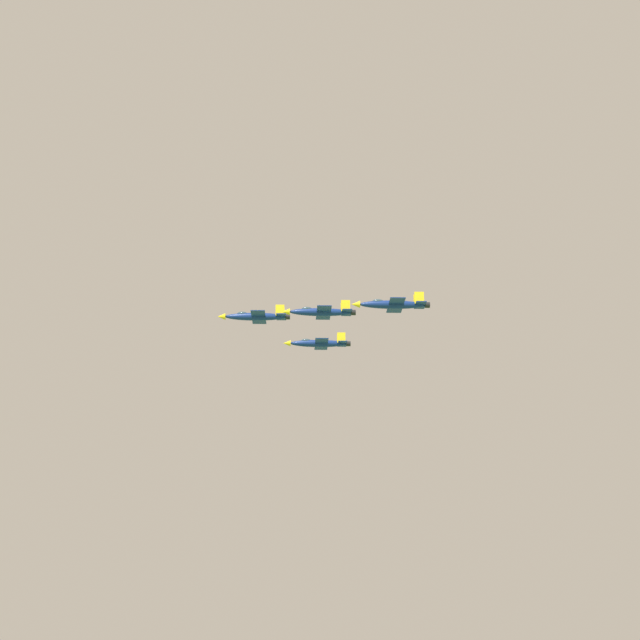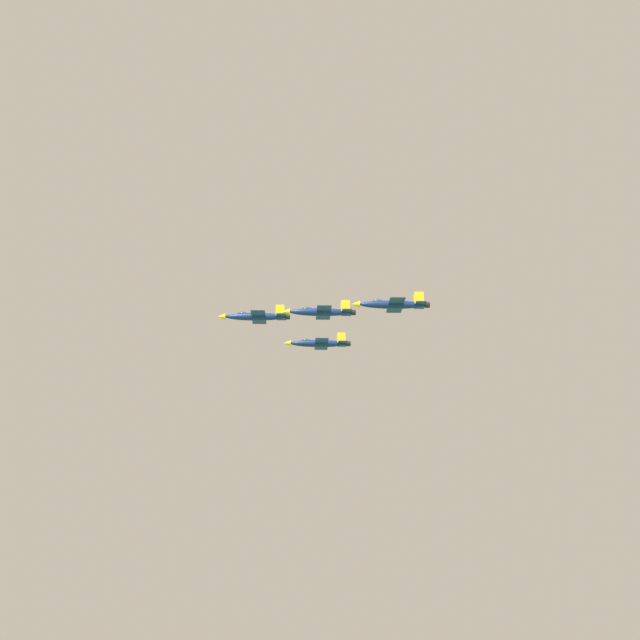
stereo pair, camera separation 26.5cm
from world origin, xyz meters
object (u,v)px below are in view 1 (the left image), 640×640
jet_left_wingman (320,312)px  jet_right_wingman (318,343)px  jet_left_outer (392,304)px  jet_lead (255,316)px

jet_left_wingman → jet_right_wingman: jet_right_wingman is taller
jet_right_wingman → jet_left_outer: (-34.33, 20.19, -2.54)m
jet_lead → jet_left_wingman: size_ratio=1.04×
jet_right_wingman → jet_left_outer: jet_right_wingman is taller
jet_lead → jet_left_wingman: (-19.07, 0.74, -2.85)m
jet_left_wingman → jet_left_outer: bearing=138.6°
jet_left_wingman → jet_right_wingman: 24.72m
jet_left_wingman → jet_right_wingman: size_ratio=1.00×
jet_left_wingman → jet_right_wingman: (15.26, -19.44, 0.21)m
jet_left_outer → jet_left_wingman: bearing=-41.1°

